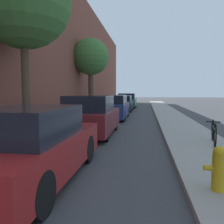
{
  "coord_description": "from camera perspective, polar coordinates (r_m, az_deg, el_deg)",
  "views": [
    {
      "loc": [
        1.23,
        1.89,
        1.71
      ],
      "look_at": [
        -0.09,
        10.96,
        0.91
      ],
      "focal_mm": 37.44,
      "sensor_mm": 36.0,
      "label": 1
    }
  ],
  "objects": [
    {
      "name": "ground_plane",
      "position": [
        14.26,
        3.28,
        -1.93
      ],
      "size": [
        120.0,
        120.0,
        0.0
      ],
      "primitive_type": "plane",
      "color": "#3D3D3F"
    },
    {
      "name": "sidewalk_left",
      "position": [
        14.79,
        -7.99,
        -1.49
      ],
      "size": [
        2.0,
        52.0,
        0.12
      ],
      "color": "#9E998E",
      "rests_on": "ground"
    },
    {
      "name": "sidewalk_right",
      "position": [
        14.3,
        14.94,
        -1.83
      ],
      "size": [
        2.0,
        52.0,
        0.12
      ],
      "color": "#9E998E",
      "rests_on": "ground"
    },
    {
      "name": "building_facade_left",
      "position": [
        15.44,
        -13.22,
        16.22
      ],
      "size": [
        0.7,
        52.0,
        9.52
      ],
      "color": "brown",
      "rests_on": "ground"
    },
    {
      "name": "parked_car_red",
      "position": [
        4.76,
        -19.02,
        -7.93
      ],
      "size": [
        1.69,
        4.12,
        1.43
      ],
      "color": "black",
      "rests_on": "ground"
    },
    {
      "name": "parked_car_maroon",
      "position": [
        9.33,
        -5.31,
        -1.1
      ],
      "size": [
        1.86,
        3.92,
        1.56
      ],
      "color": "black",
      "rests_on": "ground"
    },
    {
      "name": "parked_car_navy",
      "position": [
        14.85,
        0.24,
        1.12
      ],
      "size": [
        1.8,
        4.67,
        1.5
      ],
      "color": "black",
      "rests_on": "ground"
    },
    {
      "name": "parked_car_black",
      "position": [
        20.5,
        2.48,
        2.04
      ],
      "size": [
        1.76,
        4.18,
        1.39
      ],
      "color": "black",
      "rests_on": "ground"
    },
    {
      "name": "parked_car_teal",
      "position": [
        25.51,
        3.69,
        2.75
      ],
      "size": [
        1.91,
        4.42,
        1.53
      ],
      "color": "black",
      "rests_on": "ground"
    },
    {
      "name": "street_tree_near",
      "position": [
        9.0,
        -20.91,
        24.15
      ],
      "size": [
        3.19,
        3.19,
        6.21
      ],
      "color": "#4C3A2B",
      "rests_on": "sidewalk_left"
    },
    {
      "name": "street_tree_far",
      "position": [
        18.15,
        -5.24,
        13.11
      ],
      "size": [
        2.75,
        2.75,
        5.6
      ],
      "color": "#4C3A2B",
      "rests_on": "sidewalk_left"
    },
    {
      "name": "fire_hydrant",
      "position": [
        4.21,
        24.66,
        -12.29
      ],
      "size": [
        0.47,
        0.22,
        0.73
      ],
      "color": "gold",
      "rests_on": "sidewalk_right"
    },
    {
      "name": "bicycle",
      "position": [
        7.84,
        23.61,
        -4.52
      ],
      "size": [
        0.49,
        1.67,
        0.69
      ],
      "rotation": [
        0.0,
        0.0,
        -0.2
      ],
      "color": "black",
      "rests_on": "sidewalk_right"
    }
  ]
}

